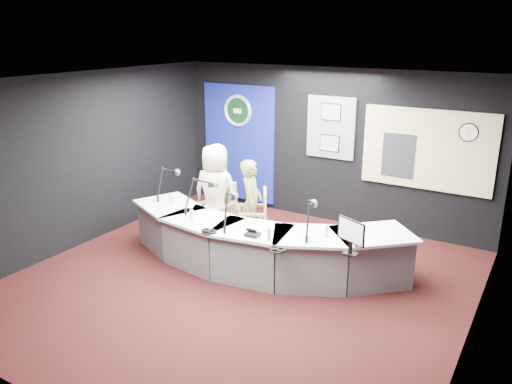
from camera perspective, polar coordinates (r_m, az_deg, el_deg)
The scene contains 33 objects.
ground at distance 7.37m, azimuth -1.90°, elevation -10.07°, with size 6.00×6.00×0.00m, color black.
ceiling at distance 6.55m, azimuth -2.15°, elevation 12.15°, with size 6.00×6.00×0.02m, color silver.
wall_back at distance 9.40m, azimuth 8.01°, elevation 5.06°, with size 6.00×0.02×2.80m, color black.
wall_front at distance 4.78m, azimuth -22.21°, elevation -8.88°, with size 6.00×0.02×2.80m, color black.
wall_left at distance 8.77m, azimuth -18.73°, elevation 3.37°, with size 0.02×6.00×2.80m, color black.
wall_right at distance 5.85m, azimuth 23.53°, elevation -4.17°, with size 0.02×6.00×2.80m, color black.
broadcast_desk at distance 7.65m, azimuth -0.00°, elevation -5.85°, with size 4.50×1.90×0.75m, color silver, non-canonical shape.
backdrop_panel at distance 10.28m, azimuth -1.90°, elevation 5.45°, with size 1.60×0.05×2.30m, color navy.
agency_seal at distance 10.13m, azimuth -2.06°, elevation 9.01°, with size 0.63×0.63×0.07m, color silver.
seal_center at distance 10.13m, azimuth -2.05°, elevation 9.01°, with size 0.48×0.48×0.01m, color black.
pinboard at distance 9.28m, azimuth 8.31°, elevation 7.09°, with size 0.90×0.04×1.10m, color slate.
framed_photo_upper at distance 9.21m, azimuth 8.32°, elevation 8.78°, with size 0.34×0.02×0.27m, color gray.
framed_photo_lower at distance 9.31m, azimuth 8.16°, elevation 5.37°, with size 0.34×0.02×0.27m, color gray.
booth_window_frame at distance 8.82m, azimuth 18.48°, elevation 4.48°, with size 2.12×0.06×1.32m, color #D0BE82.
booth_glow at distance 8.82m, azimuth 18.47°, elevation 4.47°, with size 2.00×0.02×1.20m, color #FFCDA1.
equipment_rack at distance 8.93m, azimuth 15.54°, elevation 3.91°, with size 0.55×0.02×0.75m, color black.
wall_clock at distance 8.62m, azimuth 22.55°, elevation 6.13°, with size 0.28×0.28×0.01m, color white.
armchair_left at distance 8.65m, azimuth -4.47°, elevation -2.03°, with size 0.58×0.58×1.04m, color tan, non-canonical shape.
armchair_right at distance 8.35m, azimuth -0.52°, elevation -2.79°, with size 0.57×0.57×1.01m, color tan, non-canonical shape.
draped_jacket at distance 8.82m, azimuth -3.66°, elevation -0.91°, with size 0.50×0.10×0.70m, color gray.
person_man at distance 8.55m, azimuth -4.51°, elevation -0.09°, with size 0.81×0.53×1.65m, color beige.
person_woman at distance 8.28m, azimuth -0.52°, elevation -1.32°, with size 0.53×0.35×1.46m, color olive.
computer_monitor at distance 6.41m, azimuth 10.56°, elevation -4.25°, with size 0.44×0.03×0.30m, color black.
desk_phone at distance 6.96m, azimuth -0.37°, elevation -4.74°, with size 0.19×0.15×0.05m, color black.
headphones_near at distance 6.55m, azimuth 2.40°, elevation -6.33°, with size 0.23×0.23×0.04m, color black.
headphones_far at distance 7.12m, azimuth -5.26°, elevation -4.35°, with size 0.23×0.23×0.04m, color black.
paper_stack at distance 8.23m, azimuth -7.53°, elevation -1.44°, with size 0.19×0.28×0.00m, color white.
notepad at distance 7.58m, azimuth -6.76°, elevation -3.13°, with size 0.23×0.33×0.00m, color white.
boom_mic_a at distance 8.62m, azimuth -9.80°, elevation 1.40°, with size 0.21×0.73×0.60m, color black, non-canonical shape.
boom_mic_b at distance 7.92m, azimuth -6.20°, elevation 0.10°, with size 0.23×0.73×0.60m, color black, non-canonical shape.
boom_mic_c at distance 7.25m, azimuth -2.95°, elevation -1.49°, with size 0.34×0.70×0.60m, color black, non-canonical shape.
boom_mic_d at distance 6.96m, azimuth 6.07°, elevation -2.40°, with size 0.31×0.71×0.60m, color black, non-canonical shape.
water_bottles at distance 7.23m, azimuth -0.90°, elevation -3.29°, with size 3.16×0.56×0.18m, color silver, non-canonical shape.
Camera 1 is at (3.56, -5.46, 3.44)m, focal length 36.00 mm.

